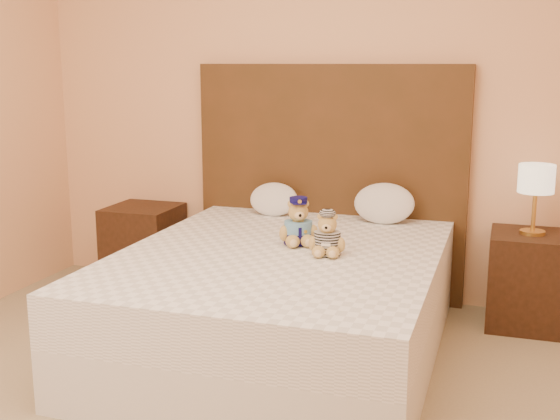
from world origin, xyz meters
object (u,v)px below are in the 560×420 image
Objects in this scene: nightstand_right at (529,280)px; teddy_police at (298,221)px; nightstand_left at (144,246)px; lamp at (536,182)px; pillow_left at (274,198)px; pillow_right at (384,201)px; bed at (281,301)px; teddy_prisoner at (327,234)px.

nightstand_right is 2.17× the size of teddy_police.
nightstand_left is 2.17× the size of teddy_police.
nightstand_left is 1.00× the size of nightstand_right.
nightstand_left and nightstand_right have the same top height.
nightstand_right is 0.57m from lamp.
pillow_left is (0.93, 0.03, 0.39)m from nightstand_left.
pillow_right is (-0.86, 0.03, 0.41)m from nightstand_right.
bed is 6.32× the size of pillow_left.
lamp is at bearing 30.07° from teddy_prisoner.
pillow_left is 0.86× the size of pillow_right.
pillow_right is at bearing 71.69° from teddy_prisoner.
lamp reaches higher than teddy_prisoner.
bed is at bearing -115.25° from pillow_right.
teddy_police is 0.69× the size of pillow_right.
pillow_left is (-0.36, 0.67, -0.02)m from teddy_police.
bed and nightstand_left have the same top height.
teddy_prisoner reaches higher than nightstand_left.
lamp is at bearing 2.95° from teddy_police.
nightstand_right is 1.62m from pillow_left.
pillow_left is at bearing 93.66° from teddy_police.
teddy_prisoner is at bearing -141.64° from lamp.
teddy_police is (-1.20, -0.64, 0.40)m from nightstand_right.
nightstand_right is at bearing 0.00° from lamp.
bed is at bearing -147.38° from nightstand_right.
pillow_left is (-1.57, 0.03, 0.39)m from nightstand_right.
teddy_police reaches higher than nightstand_left.
pillow_right is (-0.86, 0.03, -0.17)m from lamp.
pillow_right reaches higher than teddy_prisoner.
nightstand_left is (-1.25, 0.80, -0.00)m from bed.
teddy_police is at bearing -61.40° from pillow_left.
teddy_police is 0.76m from pillow_left.
nightstand_left is at bearing 128.86° from teddy_police.
nightstand_left is at bearing -178.16° from pillow_left.
nightstand_left is at bearing 147.38° from bed.
nightstand_right is at bearing -1.10° from pillow_left.
lamp reaches higher than teddy_police.
nightstand_left is 1.01m from pillow_left.
nightstand_right is (2.50, 0.00, 0.00)m from nightstand_left.
bed is 1.59m from lamp.
teddy_police reaches higher than nightstand_right.
lamp is at bearing -2.00° from pillow_right.
teddy_prisoner is (-1.00, -0.79, -0.19)m from lamp.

